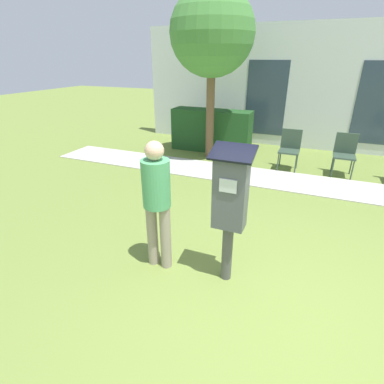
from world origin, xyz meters
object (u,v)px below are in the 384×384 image
outdoor_chair_left (290,146)px  outdoor_chair_middle (345,151)px  person_standing (157,197)px  parking_meter (230,200)px

outdoor_chair_left → outdoor_chair_middle: same height
person_standing → outdoor_chair_left: 4.40m
person_standing → outdoor_chair_middle: person_standing is taller
person_standing → outdoor_chair_left: (1.07, 4.25, -0.40)m
person_standing → outdoor_chair_left: bearing=94.2°
outdoor_chair_left → parking_meter: bearing=-90.6°
parking_meter → outdoor_chair_middle: 4.48m
outdoor_chair_left → outdoor_chair_middle: size_ratio=1.00×
parking_meter → person_standing: bearing=-174.8°
parking_meter → outdoor_chair_left: parking_meter is taller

